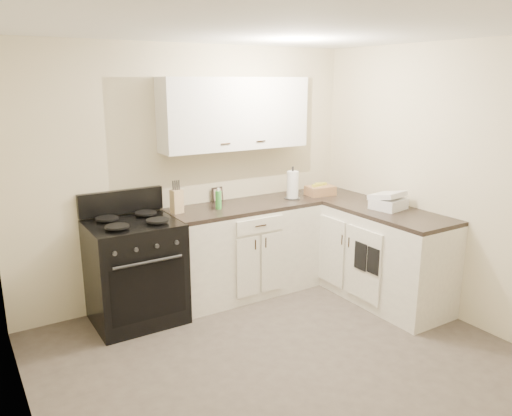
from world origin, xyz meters
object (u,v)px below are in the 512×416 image
paper_towel (293,185)px  knife_block (177,201)px  stove (136,273)px  countertop_grill (388,204)px  wicker_basket (320,191)px

paper_towel → knife_block: bearing=175.5°
stove → paper_towel: size_ratio=3.25×
paper_towel → countertop_grill: size_ratio=1.01×
knife_block → wicker_basket: size_ratio=0.74×
knife_block → paper_towel: size_ratio=0.76×
stove → countertop_grill: 2.49m
knife_block → wicker_basket: (1.63, -0.12, -0.06)m
stove → knife_block: (0.47, 0.09, 0.59)m
wicker_basket → countertop_grill: size_ratio=1.03×
paper_towel → wicker_basket: 0.37m
stove → countertop_grill: countertop_grill is taller
stove → paper_towel: paper_towel is taller
paper_towel → countertop_grill: bearing=-57.7°
knife_block → wicker_basket: bearing=-11.7°
wicker_basket → countertop_grill: 0.85m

